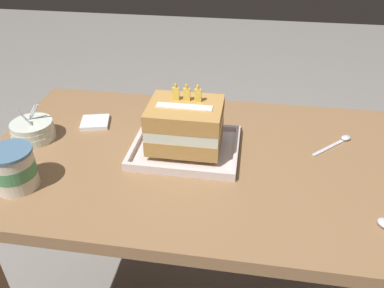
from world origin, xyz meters
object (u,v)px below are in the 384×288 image
foil_tray (186,148)px  serving_spoon_by_bowls (341,141)px  ice_cream_tub (13,168)px  birthday_cake (185,125)px  napkin_pile (95,122)px  bowl_stack (33,130)px

foil_tray → serving_spoon_by_bowls: size_ratio=2.34×
foil_tray → ice_cream_tub: ice_cream_tub is taller
foil_tray → birthday_cake: bearing=90.0°
birthday_cake → napkin_pile: birthday_cake is taller
foil_tray → ice_cream_tub: bearing=-150.4°
birthday_cake → ice_cream_tub: size_ratio=1.83×
serving_spoon_by_bowls → napkin_pile: 0.75m
birthday_cake → serving_spoon_by_bowls: birthday_cake is taller
birthday_cake → napkin_pile: (-0.31, 0.10, -0.08)m
bowl_stack → serving_spoon_by_bowls: (0.90, 0.12, -0.02)m
bowl_stack → ice_cream_tub: 0.23m
birthday_cake → foil_tray: bearing=-90.0°
napkin_pile → ice_cream_tub: bearing=-103.6°
bowl_stack → birthday_cake: bearing=0.7°
foil_tray → bowl_stack: 0.46m
bowl_stack → napkin_pile: size_ratio=1.22×
napkin_pile → bowl_stack: bearing=-143.9°
bowl_stack → serving_spoon_by_bowls: bearing=7.6°
birthday_cake → bowl_stack: (-0.46, -0.01, -0.06)m
birthday_cake → ice_cream_tub: bearing=-150.4°
serving_spoon_by_bowls → napkin_pile: size_ratio=1.24×
birthday_cake → napkin_pile: 0.33m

